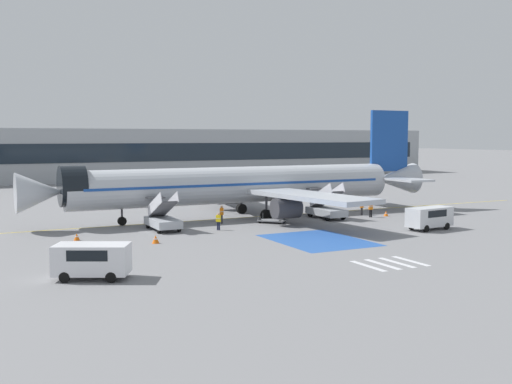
# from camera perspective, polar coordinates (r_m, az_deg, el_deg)

# --- Properties ---
(ground_plane) EXTENTS (600.00, 600.00, 0.00)m
(ground_plane) POSITION_cam_1_polar(r_m,az_deg,el_deg) (62.58, -0.84, -2.49)
(ground_plane) COLOR slate
(apron_leadline_yellow) EXTENTS (79.22, 0.38, 0.01)m
(apron_leadline_yellow) POSITION_cam_1_polar(r_m,az_deg,el_deg) (62.78, -1.63, -2.47)
(apron_leadline_yellow) COLOR gold
(apron_leadline_yellow) RESTS_ON ground_plane
(apron_stand_patch_blue) EXTENTS (6.95, 9.18, 0.01)m
(apron_stand_patch_blue) POSITION_cam_1_polar(r_m,az_deg,el_deg) (49.44, 5.91, -4.58)
(apron_stand_patch_blue) COLOR #2856A8
(apron_stand_patch_blue) RESTS_ON ground_plane
(apron_walkway_bar_0) EXTENTS (0.44, 3.60, 0.01)m
(apron_walkway_bar_0) POSITION_cam_1_polar(r_m,az_deg,el_deg) (40.14, 10.61, -6.94)
(apron_walkway_bar_0) COLOR silver
(apron_walkway_bar_0) RESTS_ON ground_plane
(apron_walkway_bar_1) EXTENTS (0.44, 3.60, 0.01)m
(apron_walkway_bar_1) POSITION_cam_1_polar(r_m,az_deg,el_deg) (40.86, 11.96, -6.75)
(apron_walkway_bar_1) COLOR silver
(apron_walkway_bar_1) RESTS_ON ground_plane
(apron_walkway_bar_2) EXTENTS (0.44, 3.60, 0.01)m
(apron_walkway_bar_2) POSITION_cam_1_polar(r_m,az_deg,el_deg) (41.61, 13.27, -6.56)
(apron_walkway_bar_2) COLOR silver
(apron_walkway_bar_2) RESTS_ON ground_plane
(apron_walkway_bar_3) EXTENTS (0.44, 3.60, 0.01)m
(apron_walkway_bar_3) POSITION_cam_1_polar(r_m,az_deg,el_deg) (42.37, 14.52, -6.37)
(apron_walkway_bar_3) COLOR silver
(apron_walkway_bar_3) RESTS_ON ground_plane
(airliner) EXTENTS (45.04, 32.81, 11.55)m
(airliner) POSITION_cam_1_polar(r_m,az_deg,el_deg) (62.69, -1.08, 0.72)
(airliner) COLOR #B7BCC4
(airliner) RESTS_ON ground_plane
(boarding_stairs_forward) EXTENTS (2.21, 5.23, 3.67)m
(boarding_stairs_forward) POSITION_cam_1_polar(r_m,az_deg,el_deg) (55.08, -8.87, -2.62)
(boarding_stairs_forward) COLOR #ADB2BA
(boarding_stairs_forward) RESTS_ON ground_plane
(boarding_stairs_aft) EXTENTS (2.21, 5.23, 3.84)m
(boarding_stairs_aft) POSITION_cam_1_polar(r_m,az_deg,el_deg) (62.61, 6.69, -1.63)
(boarding_stairs_aft) COLOR #ADB2BA
(boarding_stairs_aft) RESTS_ON ground_plane
(fuel_tanker) EXTENTS (10.39, 3.63, 3.39)m
(fuel_tanker) POSITION_cam_1_polar(r_m,az_deg,el_deg) (84.80, -3.71, 0.68)
(fuel_tanker) COLOR #38383D
(fuel_tanker) RESTS_ON ground_plane
(service_van_0) EXTENTS (4.82, 3.81, 2.09)m
(service_van_0) POSITION_cam_1_polar(r_m,az_deg,el_deg) (37.01, -15.36, -6.09)
(service_van_0) COLOR silver
(service_van_0) RESTS_ON ground_plane
(service_van_1) EXTENTS (4.63, 2.32, 2.05)m
(service_van_1) POSITION_cam_1_polar(r_m,az_deg,el_deg) (56.81, 16.19, -2.23)
(service_van_1) COLOR silver
(service_van_1) RESTS_ON ground_plane
(baggage_cart) EXTENTS (2.87, 2.92, 0.87)m
(baggage_cart) POSITION_cam_1_polar(r_m,az_deg,el_deg) (58.98, 1.53, -2.72)
(baggage_cart) COLOR gray
(baggage_cart) RESTS_ON ground_plane
(ground_crew_0) EXTENTS (0.49, 0.38, 1.68)m
(ground_crew_0) POSITION_cam_1_polar(r_m,az_deg,el_deg) (65.66, 10.04, -1.36)
(ground_crew_0) COLOR #2D2D33
(ground_crew_0) RESTS_ON ground_plane
(ground_crew_1) EXTENTS (0.45, 0.48, 1.59)m
(ground_crew_1) POSITION_cam_1_polar(r_m,az_deg,el_deg) (54.42, -3.60, -2.71)
(ground_crew_1) COLOR #191E38
(ground_crew_1) RESTS_ON ground_plane
(ground_crew_2) EXTENTS (0.48, 0.34, 1.66)m
(ground_crew_2) POSITION_cam_1_polar(r_m,az_deg,el_deg) (64.26, 10.87, -1.53)
(ground_crew_2) COLOR black
(ground_crew_2) RESTS_ON ground_plane
(ground_crew_3) EXTENTS (0.47, 0.46, 1.80)m
(ground_crew_3) POSITION_cam_1_polar(r_m,az_deg,el_deg) (58.38, -3.29, -2.03)
(ground_crew_3) COLOR #2D2D33
(ground_crew_3) RESTS_ON ground_plane
(traffic_cone_0) EXTENTS (0.59, 0.59, 0.65)m
(traffic_cone_0) POSITION_cam_1_polar(r_m,az_deg,el_deg) (48.38, -9.54, -4.46)
(traffic_cone_0) COLOR orange
(traffic_cone_0) RESTS_ON ground_plane
(traffic_cone_1) EXTENTS (0.51, 0.51, 0.57)m
(traffic_cone_1) POSITION_cam_1_polar(r_m,az_deg,el_deg) (51.25, -16.70, -4.11)
(traffic_cone_1) COLOR orange
(traffic_cone_1) RESTS_ON ground_plane
(traffic_cone_2) EXTENTS (0.50, 0.50, 0.56)m
(traffic_cone_2) POSITION_cam_1_polar(r_m,az_deg,el_deg) (65.57, 12.28, -2.01)
(traffic_cone_2) COLOR orange
(traffic_cone_2) RESTS_ON ground_plane
(terminal_building) EXTENTS (138.29, 12.10, 10.03)m
(terminal_building) POSITION_cam_1_polar(r_m,az_deg,el_deg) (122.59, -11.80, 3.53)
(terminal_building) COLOR #9EA3A8
(terminal_building) RESTS_ON ground_plane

